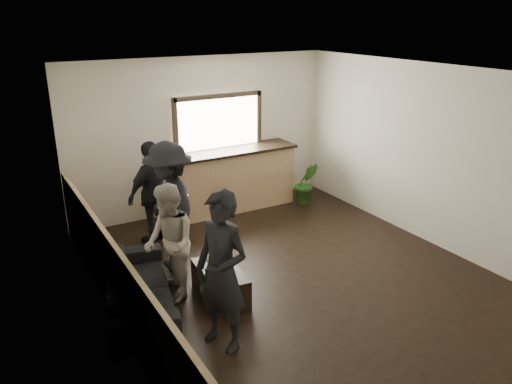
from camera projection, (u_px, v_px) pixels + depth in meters
ground at (294, 274)px, 7.08m from camera, size 5.00×6.00×0.01m
room_shell at (248, 185)px, 6.23m from camera, size 5.01×6.01×2.80m
bar_counter at (226, 177)px, 9.19m from camera, size 2.70×0.68×2.13m
sofa at (139, 287)px, 6.18m from camera, size 1.20×2.09×0.58m
coffee_table at (220, 284)px, 6.44m from camera, size 0.60×0.96×0.40m
cup_a at (210, 260)px, 6.52m from camera, size 0.14×0.14×0.09m
cup_b at (228, 270)px, 6.28m from camera, size 0.13×0.13×0.09m
potted_plant at (306, 183)px, 9.56m from camera, size 0.54×0.49×0.82m
person_a at (222, 272)px, 5.30m from camera, size 0.66×0.78×1.81m
person_b at (169, 243)px, 6.27m from camera, size 0.63×0.78×1.53m
person_c at (170, 207)px, 6.98m from camera, size 0.75×1.24×1.87m
person_d at (154, 193)px, 7.81m from camera, size 1.06×0.74×1.67m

